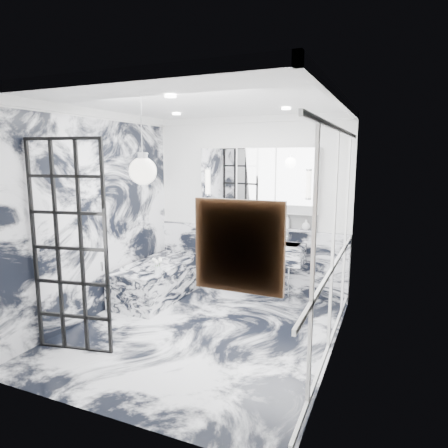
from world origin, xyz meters
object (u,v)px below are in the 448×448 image
at_px(bathtub, 159,280).
at_px(trough_sink, 253,250).
at_px(crittall_door, 69,248).
at_px(mirror_cabinet, 257,180).

bearing_deg(bathtub, trough_sink, 26.48).
bearing_deg(crittall_door, bathtub, 80.93).
relative_size(crittall_door, mirror_cabinet, 1.25).
relative_size(trough_sink, mirror_cabinet, 0.84).
xyz_separation_m(crittall_door, bathtub, (-0.07, 1.86, -0.91)).
bearing_deg(crittall_door, trough_sink, 52.35).
distance_m(crittall_door, mirror_cabinet, 3.04).
xyz_separation_m(mirror_cabinet, bathtub, (-1.32, -0.83, -1.54)).
distance_m(trough_sink, mirror_cabinet, 1.10).
bearing_deg(bathtub, mirror_cabinet, 32.06).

